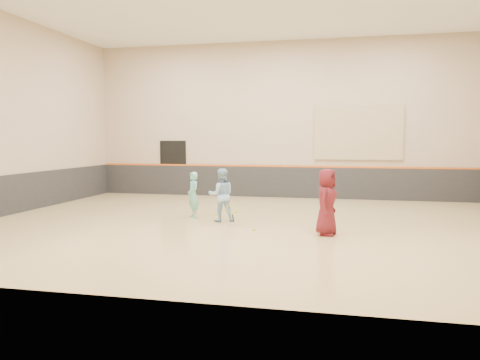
% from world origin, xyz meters
% --- Properties ---
extents(room, '(15.04, 12.04, 6.22)m').
position_xyz_m(room, '(0.00, 0.00, 0.81)').
color(room, tan).
rests_on(room, ground).
extents(wainscot_back, '(14.90, 0.04, 1.20)m').
position_xyz_m(wainscot_back, '(0.00, 5.97, 0.60)').
color(wainscot_back, '#232326').
rests_on(wainscot_back, floor).
extents(wainscot_left, '(0.04, 11.90, 1.20)m').
position_xyz_m(wainscot_left, '(-7.47, 0.00, 0.60)').
color(wainscot_left, '#232326').
rests_on(wainscot_left, floor).
extents(accent_stripe, '(14.90, 0.03, 0.06)m').
position_xyz_m(accent_stripe, '(0.00, 5.96, 1.22)').
color(accent_stripe, '#D85914').
rests_on(accent_stripe, wall_back).
extents(acoustic_panel, '(3.20, 0.08, 2.00)m').
position_xyz_m(acoustic_panel, '(2.80, 5.95, 2.50)').
color(acoustic_panel, tan).
rests_on(acoustic_panel, wall_back).
extents(doorway, '(1.10, 0.05, 2.20)m').
position_xyz_m(doorway, '(-4.50, 5.98, 1.10)').
color(doorway, black).
rests_on(doorway, floor).
extents(girl, '(0.55, 0.57, 1.32)m').
position_xyz_m(girl, '(-1.94, 0.76, 0.66)').
color(girl, '#6FC1B5').
rests_on(girl, floor).
extents(instructor, '(0.86, 0.77, 1.46)m').
position_xyz_m(instructor, '(-0.99, 0.33, 0.73)').
color(instructor, '#96C4E7').
rests_on(instructor, floor).
extents(young_man, '(0.65, 0.86, 1.57)m').
position_xyz_m(young_man, '(1.90, -0.92, 0.79)').
color(young_man, maroon).
rests_on(young_man, floor).
extents(held_racket, '(0.38, 0.38, 0.54)m').
position_xyz_m(held_racket, '(-0.59, -0.12, 0.43)').
color(held_racket, '#A8C12A').
rests_on(held_racket, instructor).
extents(spare_racket, '(0.63, 0.63, 0.11)m').
position_xyz_m(spare_racket, '(-1.32, 1.12, 0.06)').
color(spare_racket, gold).
rests_on(spare_racket, floor).
extents(ball_under_racket, '(0.07, 0.07, 0.07)m').
position_xyz_m(ball_under_racket, '(0.14, -0.78, 0.03)').
color(ball_under_racket, '#D0EF37').
rests_on(ball_under_racket, floor).
extents(ball_in_hand, '(0.07, 0.07, 0.07)m').
position_xyz_m(ball_in_hand, '(1.96, -0.99, 1.03)').
color(ball_in_hand, '#B2CF30').
rests_on(ball_in_hand, young_man).
extents(ball_beside_spare, '(0.07, 0.07, 0.07)m').
position_xyz_m(ball_beside_spare, '(-0.91, 1.84, 0.03)').
color(ball_beside_spare, yellow).
rests_on(ball_beside_spare, floor).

